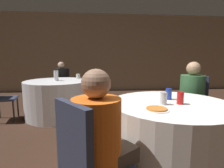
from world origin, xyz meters
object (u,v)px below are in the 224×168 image
Objects in this scene: pizza_plate_near at (157,109)px; chair_far_north at (62,83)px; soda_can_red at (180,98)px; chair_near_northeast at (193,101)px; table_near at (169,137)px; person_green_jacket at (190,101)px; soda_can_blue at (169,94)px; table_far at (58,98)px; person_black_shirt at (62,84)px; bottle_far at (56,76)px; person_orange_shirt at (105,146)px; soda_can_silver at (164,98)px; chair_near_southwest at (85,157)px.

chair_far_north is at bearing 113.33° from pizza_plate_near.
soda_can_red reaches higher than pizza_plate_near.
chair_near_northeast is at bearing 47.33° from pizza_plate_near.
soda_can_red is (0.06, -0.07, 0.43)m from table_near.
person_green_jacket is 9.43× the size of soda_can_blue.
table_far is 5.84× the size of pizza_plate_near.
person_black_shirt is 3.41m from soda_can_red.
soda_can_blue is (-0.56, -0.52, 0.22)m from person_green_jacket.
table_far is 2.65m from soda_can_red.
chair_near_northeast is 1.40m from pizza_plate_near.
bottle_far is at bearing -145.09° from table_far.
person_orange_shirt is 0.57m from pizza_plate_near.
person_black_shirt is 3.33m from soda_can_silver.
person_green_jacket reaches higher than person_black_shirt.
chair_near_northeast reaches higher than table_far.
bottle_far reaches higher than soda_can_blue.
soda_can_silver is at bearing 90.47° from person_orange_shirt.
chair_far_north is at bearing 120.11° from soda_can_blue.
chair_near_northeast is 0.83× the size of person_black_shirt.
person_black_shirt is (0.02, -0.17, 0.01)m from chair_far_north.
chair_far_north is 0.17m from person_black_shirt.
person_orange_shirt is at bearing 90.00° from chair_near_southwest.
person_black_shirt is at bearing 94.27° from bottle_far.
chair_far_north is at bearing -90.00° from person_black_shirt.
soda_can_silver is at bearing 88.00° from person_green_jacket.
soda_can_red is (0.91, 0.53, 0.26)m from chair_near_southwest.
table_far is 2.55m from soda_can_silver.
person_green_jacket is 2.54m from bottle_far.
person_black_shirt is at bearing 90.00° from chair_far_north.
bottle_far is at bearing 10.72° from person_green_jacket.
soda_can_red is at bearing 83.96° from person_orange_shirt.
person_black_shirt reaches higher than chair_far_north.
chair_far_north is at bearing -1.92° from chair_near_northeast.
chair_far_north is (-1.66, 3.04, 0.18)m from table_near.
person_orange_shirt is 9.24× the size of soda_can_red.
bottle_far reaches higher than soda_can_red.
chair_near_northeast reaches higher than soda_can_red.
table_far is at bearing 128.32° from table_near.
bottle_far is (-1.46, 2.04, 0.04)m from soda_can_silver.
soda_can_blue is at bearing 94.60° from chair_near_southwest.
soda_can_red reaches higher than table_near.
chair_far_north reaches higher than table_far.
table_near is 5.60× the size of pizza_plate_near.
chair_far_north reaches higher than soda_can_red.
soda_can_silver is (1.53, -2.94, 0.25)m from person_black_shirt.
pizza_plate_near is 1.84× the size of soda_can_blue.
soda_can_blue is 0.59× the size of bottle_far.
chair_near_northeast is at bearing 96.82° from person_orange_shirt.
person_orange_shirt reaches higher than pizza_plate_near.
soda_can_red is at bearing 84.92° from chair_near_southwest.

